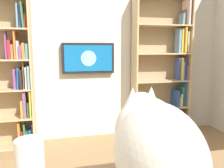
# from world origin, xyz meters

# --- Properties ---
(wall_back) EXTENTS (4.52, 0.06, 2.70)m
(wall_back) POSITION_xyz_m (0.00, -2.23, 1.35)
(wall_back) COLOR silver
(wall_back) RESTS_ON ground
(bookshelf_left) EXTENTS (0.89, 0.28, 2.11)m
(bookshelf_left) POSITION_xyz_m (-1.29, -2.07, 0.99)
(bookshelf_left) COLOR tan
(bookshelf_left) RESTS_ON ground
(bookshelf_right) EXTENTS (0.93, 0.28, 1.99)m
(bookshelf_right) POSITION_xyz_m (1.07, -2.07, 0.98)
(bookshelf_right) COLOR tan
(bookshelf_right) RESTS_ON ground
(wall_mounted_tv) EXTENTS (0.76, 0.07, 0.44)m
(wall_mounted_tv) POSITION_xyz_m (-0.06, -2.15, 1.20)
(wall_mounted_tv) COLOR black
(cat) EXTENTS (0.30, 0.60, 0.41)m
(cat) POSITION_xyz_m (0.06, 0.48, 0.98)
(cat) COLOR silver
(cat) RESTS_ON desk
(paper_towel_roll) EXTENTS (0.11, 0.11, 0.22)m
(paper_towel_roll) POSITION_xyz_m (0.51, 0.34, 0.89)
(paper_towel_roll) COLOR white
(paper_towel_roll) RESTS_ON desk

